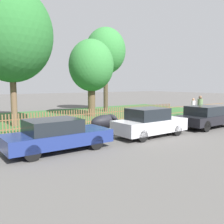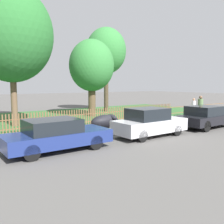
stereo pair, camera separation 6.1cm
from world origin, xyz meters
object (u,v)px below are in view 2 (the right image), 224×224
(tree_mid_park, at_px, (92,66))
(pedestrian_by_lamp, at_px, (194,106))
(tree_behind_motorcycle, at_px, (11,35))
(pedestrian_near_fence, at_px, (200,107))
(parked_car_navy_estate, at_px, (205,117))
(tree_far_left, at_px, (106,51))
(parked_car_black_saloon, at_px, (149,123))
(covered_motorcycle, at_px, (106,121))
(parked_car_silver_hatchback, at_px, (56,135))

(tree_mid_park, bearing_deg, pedestrian_by_lamp, -38.82)
(tree_behind_motorcycle, height_order, pedestrian_near_fence, tree_behind_motorcycle)
(tree_mid_park, xyz_separation_m, pedestrian_by_lamp, (6.49, -5.22, -3.28))
(pedestrian_by_lamp, bearing_deg, pedestrian_near_fence, -75.10)
(tree_behind_motorcycle, bearing_deg, pedestrian_by_lamp, -16.18)
(parked_car_navy_estate, xyz_separation_m, tree_far_left, (0.24, 11.26, 5.13))
(pedestrian_by_lamp, bearing_deg, parked_car_black_saloon, -101.42)
(parked_car_black_saloon, bearing_deg, covered_motorcycle, 120.07)
(parked_car_silver_hatchback, height_order, parked_car_navy_estate, parked_car_navy_estate)
(tree_far_left, bearing_deg, tree_behind_motorcycle, -158.19)
(covered_motorcycle, bearing_deg, pedestrian_near_fence, 1.17)
(parked_car_silver_hatchback, bearing_deg, parked_car_black_saloon, -2.25)
(tree_behind_motorcycle, height_order, pedestrian_by_lamp, tree_behind_motorcycle)
(tree_mid_park, distance_m, pedestrian_near_fence, 9.08)
(parked_car_navy_estate, distance_m, covered_motorcycle, 6.26)
(parked_car_silver_hatchback, bearing_deg, tree_mid_park, 50.89)
(covered_motorcycle, xyz_separation_m, pedestrian_by_lamp, (9.52, 1.37, 0.25))
(pedestrian_by_lamp, bearing_deg, tree_mid_park, -163.20)
(parked_car_silver_hatchback, distance_m, parked_car_navy_estate, 9.56)
(tree_mid_park, relative_size, pedestrian_near_fence, 3.43)
(pedestrian_near_fence, bearing_deg, pedestrian_by_lamp, 122.82)
(tree_behind_motorcycle, bearing_deg, parked_car_navy_estate, -38.34)
(parked_car_black_saloon, relative_size, tree_mid_park, 0.63)
(parked_car_black_saloon, height_order, tree_far_left, tree_far_left)
(covered_motorcycle, xyz_separation_m, tree_far_left, (6.08, 9.01, 5.19))
(pedestrian_by_lamp, bearing_deg, tree_behind_motorcycle, -140.57)
(tree_mid_park, bearing_deg, tree_far_left, 38.36)
(parked_car_black_saloon, bearing_deg, tree_behind_motorcycle, 122.45)
(parked_car_black_saloon, bearing_deg, parked_car_silver_hatchback, 177.71)
(tree_mid_park, bearing_deg, covered_motorcycle, -114.69)
(parked_car_silver_hatchback, height_order, covered_motorcycle, parked_car_silver_hatchback)
(tree_far_left, bearing_deg, tree_mid_park, -141.64)
(parked_car_navy_estate, distance_m, tree_behind_motorcycle, 12.95)
(pedestrian_by_lamp, bearing_deg, tree_far_left, 169.88)
(parked_car_navy_estate, bearing_deg, tree_behind_motorcycle, 139.55)
(covered_motorcycle, relative_size, tree_behind_motorcycle, 0.22)
(parked_car_black_saloon, bearing_deg, pedestrian_near_fence, 14.19)
(covered_motorcycle, height_order, pedestrian_near_fence, pedestrian_near_fence)
(parked_car_silver_hatchback, distance_m, parked_car_black_saloon, 5.00)
(parked_car_navy_estate, distance_m, pedestrian_near_fence, 3.04)
(covered_motorcycle, relative_size, pedestrian_near_fence, 1.02)
(pedestrian_near_fence, relative_size, pedestrian_by_lamp, 1.20)
(parked_car_silver_hatchback, height_order, tree_behind_motorcycle, tree_behind_motorcycle)
(parked_car_black_saloon, distance_m, tree_behind_motorcycle, 10.05)
(parked_car_navy_estate, xyz_separation_m, pedestrian_by_lamp, (3.68, 3.62, 0.18))
(parked_car_navy_estate, bearing_deg, tree_far_left, 86.66)
(parked_car_silver_hatchback, xyz_separation_m, parked_car_black_saloon, (5.00, -0.11, 0.06))
(pedestrian_near_fence, bearing_deg, parked_car_navy_estate, -65.34)
(parked_car_silver_hatchback, xyz_separation_m, tree_behind_motorcycle, (0.19, 7.17, 5.04))
(tree_behind_motorcycle, height_order, tree_mid_park, tree_behind_motorcycle)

